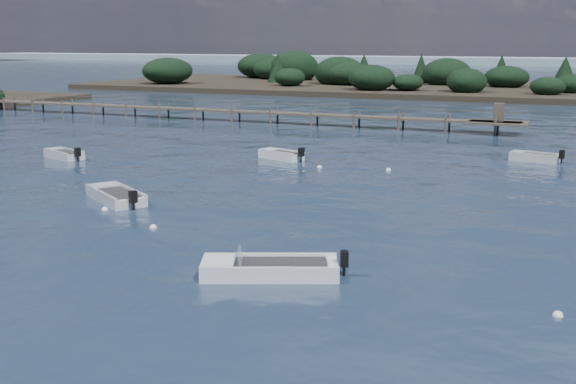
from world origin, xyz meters
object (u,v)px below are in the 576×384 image
at_px(dinghy_mid_grey, 116,198).
at_px(tender_far_white, 281,157).
at_px(tender_far_grey_b, 534,159).
at_px(jetty, 235,111).
at_px(tender_far_grey, 64,156).
at_px(dinghy_mid_white_a, 269,271).

distance_m(dinghy_mid_grey, tender_far_white, 15.57).
xyz_separation_m(tender_far_grey_b, jetty, (-30.00, 13.82, 0.82)).
distance_m(tender_far_grey, tender_far_white, 15.07).
relative_size(dinghy_mid_grey, dinghy_mid_white_a, 0.90).
distance_m(dinghy_mid_grey, jetty, 37.04).
relative_size(tender_far_grey, tender_far_grey_b, 1.05).
height_order(tender_far_grey_b, jetty, jetty).
distance_m(tender_far_white, jetty, 24.21).
height_order(tender_far_grey, dinghy_mid_white_a, dinghy_mid_white_a).
bearing_deg(tender_far_white, tender_far_grey, -157.72).
xyz_separation_m(tender_far_grey, jetty, (0.03, 25.51, 0.82)).
bearing_deg(tender_far_grey_b, dinghy_mid_grey, -130.85).
height_order(tender_far_grey, dinghy_mid_grey, dinghy_mid_grey).
bearing_deg(tender_far_grey_b, tender_far_grey, -158.73).
xyz_separation_m(tender_far_white, jetty, (-13.91, 19.80, 0.81)).
relative_size(dinghy_mid_white_a, tender_far_white, 1.39).
height_order(tender_far_white, jetty, jetty).
height_order(dinghy_mid_white_a, tender_far_white, tender_far_white).
distance_m(tender_far_grey, jetty, 25.53).
relative_size(dinghy_mid_white_a, tender_far_grey_b, 1.43).
distance_m(tender_far_grey, dinghy_mid_white_a, 29.45).
bearing_deg(tender_far_grey, tender_far_grey_b, 21.27).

